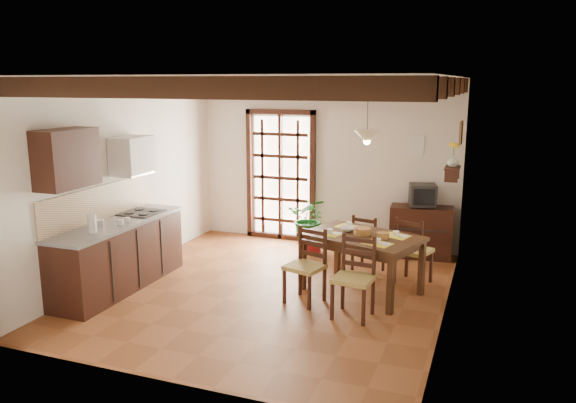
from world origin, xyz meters
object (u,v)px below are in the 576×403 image
at_px(dining_table, 362,242).
at_px(chair_far_right, 413,263).
at_px(chair_near_right, 353,293).
at_px(potted_plant, 310,218).
at_px(kitchen_counter, 119,254).
at_px(chair_near_left, 305,280).
at_px(crt_tv, 423,195).
at_px(pendant_lamp, 367,135).
at_px(chair_far_left, 368,254).
at_px(sideboard, 421,232).

xyz_separation_m(dining_table, chair_far_right, (0.59, 0.58, -0.39)).
xyz_separation_m(chair_near_right, potted_plant, (-1.31, 2.33, 0.27)).
bearing_deg(kitchen_counter, dining_table, 17.43).
bearing_deg(chair_near_left, dining_table, 59.28).
relative_size(crt_tv, potted_plant, 0.25).
bearing_deg(crt_tv, chair_near_left, -129.30).
bearing_deg(kitchen_counter, chair_near_left, 8.90).
height_order(chair_near_right, pendant_lamp, pendant_lamp).
xyz_separation_m(chair_near_left, chair_far_right, (1.17, 1.16, -0.00)).
xyz_separation_m(kitchen_counter, dining_table, (3.10, 0.97, 0.21)).
distance_m(dining_table, potted_plant, 1.95).
bearing_deg(chair_far_right, crt_tv, -68.65).
xyz_separation_m(chair_far_right, pendant_lamp, (-0.59, -0.48, 1.78)).
relative_size(chair_near_left, potted_plant, 0.49).
height_order(chair_far_left, chair_far_right, chair_far_right).
distance_m(chair_near_left, chair_far_right, 1.65).
distance_m(chair_far_left, crt_tv, 1.41).
bearing_deg(dining_table, chair_near_left, -116.13).
xyz_separation_m(sideboard, pendant_lamp, (-0.53, -1.75, 1.67)).
height_order(chair_far_right, potted_plant, potted_plant).
height_order(dining_table, chair_near_left, chair_near_left).
bearing_deg(sideboard, kitchen_counter, -147.21).
distance_m(dining_table, pendant_lamp, 1.40).
distance_m(chair_near_right, potted_plant, 2.69).
distance_m(kitchen_counter, chair_near_left, 2.55).
xyz_separation_m(sideboard, potted_plant, (-1.75, -0.34, 0.16)).
relative_size(chair_near_right, chair_far_left, 1.11).
bearing_deg(chair_near_left, crt_tv, 79.97).
relative_size(chair_far_left, pendant_lamp, 1.03).
relative_size(chair_far_left, chair_far_right, 0.92).
bearing_deg(crt_tv, dining_table, -120.56).
height_order(chair_near_left, potted_plant, potted_plant).
height_order(chair_far_left, potted_plant, potted_plant).
height_order(chair_far_left, crt_tv, crt_tv).
xyz_separation_m(chair_far_right, sideboard, (-0.06, 1.27, 0.11)).
xyz_separation_m(chair_near_right, chair_far_right, (0.49, 1.40, -0.01)).
height_order(chair_near_right, chair_far_left, chair_near_right).
relative_size(chair_near_right, crt_tv, 2.03).
bearing_deg(chair_far_left, chair_near_left, 83.46).
xyz_separation_m(kitchen_counter, sideboard, (3.63, 2.83, -0.06)).
relative_size(dining_table, potted_plant, 0.87).
relative_size(dining_table, chair_near_right, 1.73).
distance_m(chair_far_left, potted_plant, 1.35).
xyz_separation_m(chair_near_right, sideboard, (0.43, 2.67, 0.11)).
distance_m(chair_far_right, potted_plant, 2.05).
distance_m(potted_plant, pendant_lamp, 2.40).
relative_size(chair_far_right, potted_plant, 0.49).
distance_m(sideboard, crt_tv, 0.60).
bearing_deg(chair_far_left, sideboard, -108.32).
distance_m(dining_table, chair_far_right, 0.91).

